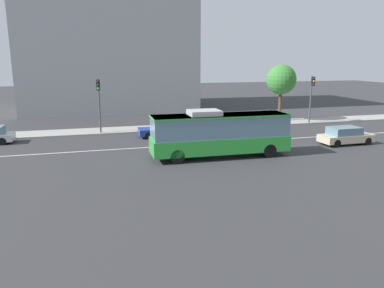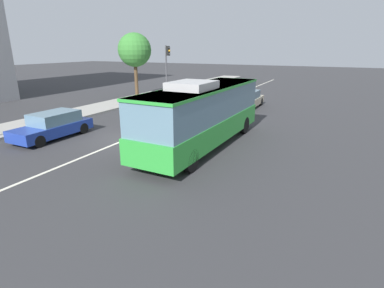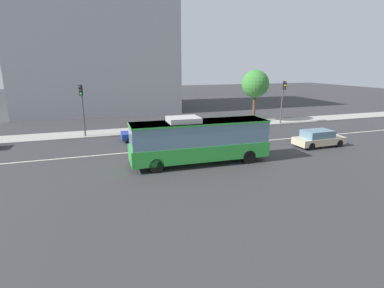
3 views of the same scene
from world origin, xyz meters
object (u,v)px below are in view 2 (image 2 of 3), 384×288
object	(u,v)px
sedan_beige	(248,99)
traffic_light_mid_block	(167,62)
street_tree_kerbside_left	(135,50)
sedan_blue	(53,125)
transit_bus	(203,112)

from	to	relation	value
sedan_beige	traffic_light_mid_block	distance (m)	10.55
sedan_beige	street_tree_kerbside_left	world-z (taller)	street_tree_kerbside_left
sedan_blue	street_tree_kerbside_left	xyz separation A→B (m)	(14.37, 4.82, 3.99)
traffic_light_mid_block	sedan_beige	bearing A→B (deg)	-13.26
sedan_beige	transit_bus	bearing A→B (deg)	-175.65
sedan_beige	street_tree_kerbside_left	size ratio (longest dim) A/B	0.71
sedan_blue	traffic_light_mid_block	xyz separation A→B (m)	(16.88, 2.55, 2.84)
street_tree_kerbside_left	traffic_light_mid_block	bearing A→B (deg)	-42.07
transit_bus	sedan_blue	size ratio (longest dim) A/B	2.23
traffic_light_mid_block	street_tree_kerbside_left	world-z (taller)	street_tree_kerbside_left
sedan_beige	street_tree_kerbside_left	xyz separation A→B (m)	(0.39, 12.00, 3.99)
sedan_beige	street_tree_kerbside_left	bearing A→B (deg)	87.12
street_tree_kerbside_left	transit_bus	bearing A→B (deg)	-132.36
sedan_blue	street_tree_kerbside_left	world-z (taller)	street_tree_kerbside_left
transit_bus	street_tree_kerbside_left	xyz separation A→B (m)	(11.93, 13.08, 2.91)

